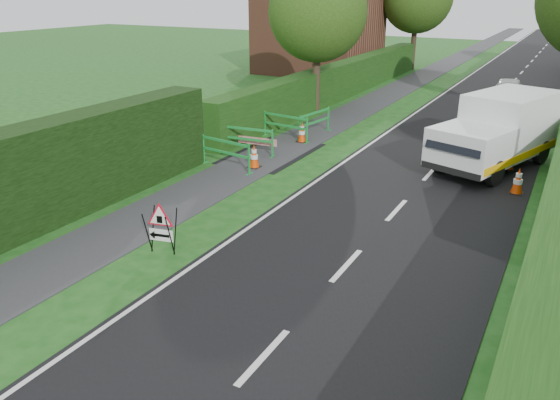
% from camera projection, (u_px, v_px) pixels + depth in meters
% --- Properties ---
extents(ground, '(120.00, 120.00, 0.00)m').
position_uv_depth(ground, '(104.00, 345.00, 9.07)').
color(ground, '#174A15').
rests_on(ground, ground).
extents(road_surface, '(6.00, 90.00, 0.02)m').
position_uv_depth(road_surface, '(520.00, 75.00, 36.51)').
color(road_surface, black).
rests_on(road_surface, ground).
extents(footpath, '(2.00, 90.00, 0.02)m').
position_uv_depth(footpath, '(437.00, 69.00, 38.97)').
color(footpath, '#2D2D30').
rests_on(footpath, ground).
extents(hedge_west_far, '(1.00, 24.00, 1.80)m').
position_uv_depth(hedge_west_far, '(340.00, 97.00, 29.26)').
color(hedge_west_far, '#14380F').
rests_on(hedge_west_far, ground).
extents(house_west, '(7.50, 7.40, 7.88)m').
position_uv_depth(house_west, '(320.00, 28.00, 36.96)').
color(house_west, brown).
rests_on(house_west, ground).
extents(tree_nw, '(4.40, 4.40, 6.70)m').
position_uv_depth(tree_nw, '(318.00, 12.00, 24.17)').
color(tree_nw, '#2D2116').
rests_on(tree_nw, ground).
extents(triangle_sign, '(0.83, 0.83, 1.02)m').
position_uv_depth(triangle_sign, '(159.00, 225.00, 11.91)').
color(triangle_sign, black).
rests_on(triangle_sign, ground).
extents(works_van, '(3.50, 5.49, 2.35)m').
position_uv_depth(works_van, '(498.00, 130.00, 17.57)').
color(works_van, silver).
rests_on(works_van, ground).
extents(traffic_cone_0, '(0.38, 0.38, 0.79)m').
position_uv_depth(traffic_cone_0, '(518.00, 181.00, 15.52)').
color(traffic_cone_0, black).
rests_on(traffic_cone_0, ground).
extents(traffic_cone_1, '(0.38, 0.38, 0.79)m').
position_uv_depth(traffic_cone_1, '(510.00, 158.00, 17.58)').
color(traffic_cone_1, black).
rests_on(traffic_cone_1, ground).
extents(traffic_cone_2, '(0.38, 0.38, 0.79)m').
position_uv_depth(traffic_cone_2, '(527.00, 140.00, 19.60)').
color(traffic_cone_2, black).
rests_on(traffic_cone_2, ground).
extents(traffic_cone_3, '(0.38, 0.38, 0.79)m').
position_uv_depth(traffic_cone_3, '(254.00, 156.00, 17.76)').
color(traffic_cone_3, black).
rests_on(traffic_cone_3, ground).
extents(traffic_cone_4, '(0.38, 0.38, 0.79)m').
position_uv_depth(traffic_cone_4, '(302.00, 132.00, 20.67)').
color(traffic_cone_4, black).
rests_on(traffic_cone_4, ground).
extents(ped_barrier_0, '(2.09, 0.66, 1.00)m').
position_uv_depth(ped_barrier_0, '(225.00, 150.00, 17.57)').
color(ped_barrier_0, '#198933').
rests_on(ped_barrier_0, ground).
extents(ped_barrier_1, '(2.08, 0.53, 1.00)m').
position_uv_depth(ped_barrier_1, '(246.00, 137.00, 19.12)').
color(ped_barrier_1, '#198933').
rests_on(ped_barrier_1, ground).
extents(ped_barrier_2, '(2.09, 0.63, 1.00)m').
position_uv_depth(ped_barrier_2, '(285.00, 124.00, 20.95)').
color(ped_barrier_2, '#198933').
rests_on(ped_barrier_2, ground).
extents(ped_barrier_3, '(0.65, 2.09, 1.00)m').
position_uv_depth(ped_barrier_3, '(315.00, 120.00, 21.49)').
color(ped_barrier_3, '#198933').
rests_on(ped_barrier_3, ground).
extents(redwhite_plank, '(1.50, 0.17, 0.25)m').
position_uv_depth(redwhite_plank, '(258.00, 153.00, 19.44)').
color(redwhite_plank, red).
rests_on(redwhite_plank, ground).
extents(hatchback_car, '(1.79, 3.76, 1.24)m').
position_uv_depth(hatchback_car, '(508.00, 91.00, 27.36)').
color(hatchback_car, white).
rests_on(hatchback_car, ground).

